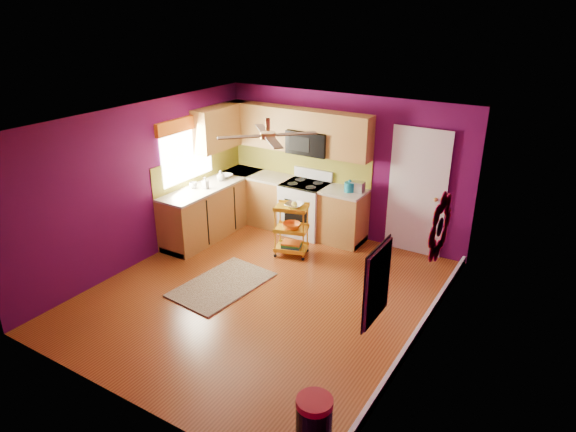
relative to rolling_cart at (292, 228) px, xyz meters
The scene contains 18 objects.
ground 1.42m from the rolling_cart, 77.14° to the right, with size 5.00×5.00×0.00m, color #6A2D10.
room_envelope 1.76m from the rolling_cart, 76.02° to the right, with size 4.54×5.04×2.52m.
lower_cabinets 1.17m from the rolling_cart, 153.69° to the left, with size 2.81×2.31×0.94m.
electric_range 0.91m from the rolling_cart, 106.18° to the left, with size 0.76×0.66×1.13m.
upper_cabinetry 1.84m from the rolling_cart, 137.25° to the left, with size 2.80×2.30×1.26m.
left_window 2.31m from the rolling_cart, behind, with size 0.08×1.35×1.08m.
panel_door 2.09m from the rolling_cart, 35.38° to the left, with size 0.95×0.11×2.15m.
right_wall_art 3.16m from the rolling_cart, 32.95° to the right, with size 0.04×2.74×1.04m.
ceiling_fan 2.13m from the rolling_cart, 74.89° to the right, with size 1.01×1.01×0.26m.
shag_rug 1.52m from the rolling_cart, 104.24° to the right, with size 0.91×1.48×0.02m, color black.
rolling_cart is the anchor object (origin of this frame).
trash_can 4.08m from the rolling_cart, 55.97° to the right, with size 0.43×0.43×0.64m.
teal_kettle 1.20m from the rolling_cart, 57.57° to the left, with size 0.18×0.18×0.21m.
toaster 1.30m from the rolling_cart, 54.04° to the left, with size 0.22×0.15×0.18m, color beige.
soap_bottle_a 1.69m from the rolling_cart, behind, with size 0.09×0.09×0.20m, color #EA3F72.
soap_bottle_b 1.72m from the rolling_cart, behind, with size 0.15×0.15×0.19m, color white.
counter_dish 1.77m from the rolling_cart, 166.22° to the left, with size 0.24×0.24×0.06m, color white.
counter_cup 1.86m from the rolling_cart, 169.16° to the right, with size 0.13×0.13×0.10m, color white.
Camera 1 is at (3.64, -5.21, 3.88)m, focal length 32.00 mm.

